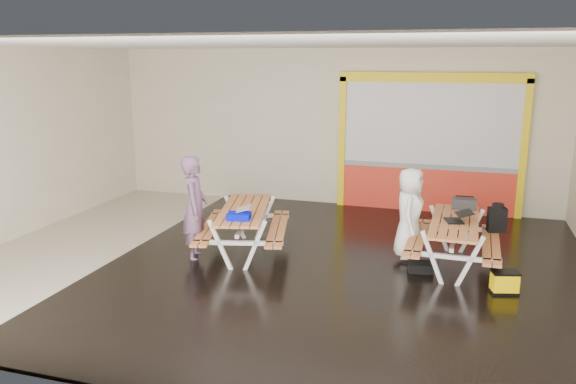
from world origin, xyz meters
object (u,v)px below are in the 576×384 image
(person_right, at_px, (410,213))
(laptop_right, at_px, (458,218))
(laptop_left, at_px, (238,213))
(dark_case, at_px, (420,267))
(picnic_table_right, at_px, (454,232))
(blue_pouch, at_px, (239,216))
(person_left, at_px, (195,209))
(toolbox, at_px, (464,204))
(fluke_bag, at_px, (504,282))
(backpack, at_px, (497,218))
(picnic_table_left, at_px, (244,220))

(person_right, height_order, laptop_right, person_right)
(laptop_left, relative_size, dark_case, 1.21)
(picnic_table_right, height_order, blue_pouch, blue_pouch)
(laptop_left, height_order, laptop_right, laptop_left)
(laptop_right, distance_m, dark_case, 0.96)
(dark_case, bearing_deg, person_left, -173.91)
(laptop_right, bearing_deg, person_left, -170.20)
(laptop_right, bearing_deg, toolbox, 83.73)
(blue_pouch, relative_size, fluke_bag, 0.85)
(fluke_bag, bearing_deg, person_left, 178.70)
(person_left, relative_size, dark_case, 4.69)
(person_right, distance_m, fluke_bag, 1.85)
(blue_pouch, distance_m, backpack, 4.22)
(laptop_right, relative_size, fluke_bag, 1.13)
(laptop_left, height_order, blue_pouch, laptop_left)
(toolbox, height_order, fluke_bag, toolbox)
(laptop_right, height_order, fluke_bag, laptop_right)
(backpack, bearing_deg, picnic_table_right, -136.58)
(person_left, bearing_deg, person_right, -93.96)
(person_right, bearing_deg, blue_pouch, 113.56)
(backpack, distance_m, dark_case, 1.61)
(laptop_left, bearing_deg, fluke_bag, -0.38)
(blue_pouch, relative_size, toolbox, 0.89)
(backpack, bearing_deg, fluke_bag, -87.03)
(toolbox, distance_m, fluke_bag, 1.88)
(picnic_table_left, distance_m, picnic_table_right, 3.42)
(picnic_table_left, xyz_separation_m, toolbox, (3.53, 1.13, 0.26))
(laptop_left, height_order, dark_case, laptop_left)
(fluke_bag, bearing_deg, laptop_right, 129.97)
(toolbox, relative_size, backpack, 0.84)
(picnic_table_left, bearing_deg, person_right, 9.83)
(person_right, distance_m, backpack, 1.46)
(person_right, bearing_deg, dark_case, -153.10)
(person_left, relative_size, blue_pouch, 4.96)
(laptop_left, relative_size, fluke_bag, 1.08)
(picnic_table_left, distance_m, laptop_left, 0.55)
(person_right, bearing_deg, laptop_right, -101.38)
(person_left, relative_size, laptop_left, 3.89)
(picnic_table_right, relative_size, dark_case, 5.45)
(person_left, height_order, toolbox, person_left)
(person_left, distance_m, toolbox, 4.51)
(blue_pouch, height_order, dark_case, blue_pouch)
(person_right, height_order, blue_pouch, person_right)
(picnic_table_right, bearing_deg, toolbox, 80.73)
(person_left, height_order, dark_case, person_left)
(person_right, relative_size, blue_pouch, 4.15)
(fluke_bag, bearing_deg, picnic_table_left, 173.02)
(person_left, xyz_separation_m, fluke_bag, (4.84, -0.11, -0.67))
(dark_case, xyz_separation_m, fluke_bag, (1.20, -0.50, 0.08))
(dark_case, bearing_deg, person_right, 117.11)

